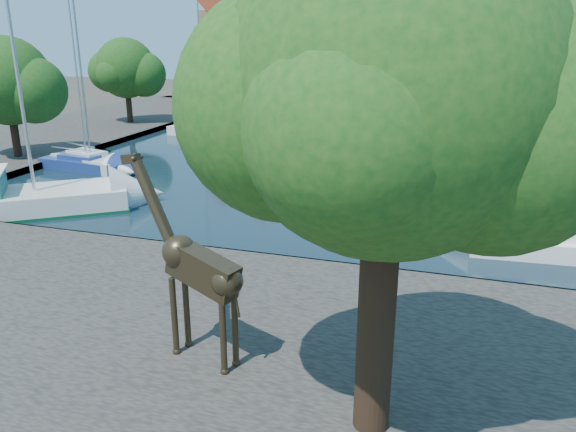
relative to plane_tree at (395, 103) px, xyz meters
name	(u,v)px	position (x,y,z in m)	size (l,w,h in m)	color
ground	(224,259)	(-7.62, 9.01, -7.67)	(160.00, 160.00, 0.00)	#38332B
water_basin	(344,148)	(-7.62, 33.01, -7.63)	(38.00, 50.00, 0.08)	black
near_quay	(130,338)	(-7.62, 2.01, -7.42)	(50.00, 14.00, 0.50)	#44403B
far_quay	(394,100)	(-7.62, 65.01, -7.42)	(60.00, 16.00, 0.50)	#44403B
left_quay	(78,130)	(-32.62, 33.01, -7.42)	(14.00, 52.00, 0.50)	#44403B
plane_tree	(395,103)	(0.00, 0.00, 0.00)	(8.32, 6.40, 10.62)	#332114
townhouse_west_end	(231,43)	(-30.62, 64.99, -0.31)	(5.44, 9.18, 14.93)	#836347
townhouse_west_mid	(271,36)	(-24.62, 64.99, 0.56)	(5.94, 9.18, 16.79)	tan
townhouse_west_inner	(318,43)	(-18.12, 64.99, -0.32)	(6.43, 9.18, 15.15)	silver
townhouse_center	(367,35)	(-11.62, 64.99, 0.69)	(5.44, 9.18, 16.93)	brown
townhouse_east_inner	(414,41)	(-5.62, 64.99, 0.06)	(5.94, 9.18, 15.79)	#C0AD89
townhouse_east_mid	(468,38)	(0.88, 64.99, 0.43)	(6.43, 9.18, 16.65)	beige
townhouse_east_end	(523,47)	(7.38, 64.99, -0.56)	(5.44, 9.18, 14.43)	brown
far_tree_far_west	(223,61)	(-29.51, 59.50, -2.49)	(7.28, 5.60, 7.68)	#332114
far_tree_west	(281,63)	(-21.52, 59.50, -2.60)	(6.76, 5.20, 7.36)	#332114
far_tree_mid_west	(343,62)	(-13.51, 59.50, -2.38)	(7.80, 6.00, 8.00)	#332114
far_tree_mid_east	(409,64)	(-5.52, 59.50, -2.54)	(7.02, 5.40, 7.52)	#332114
far_tree_east	(479,65)	(2.49, 59.50, -2.43)	(7.54, 5.80, 7.84)	#332114
far_tree_far_east	(555,67)	(10.48, 59.50, -2.60)	(6.76, 5.20, 7.36)	#332114
side_tree_left_near	(9,84)	(-28.51, 21.00, -2.18)	(7.80, 6.00, 8.20)	#332114
side_tree_left_far	(127,70)	(-29.51, 37.00, -2.29)	(7.28, 5.60, 7.88)	#332114
giraffe_statue	(194,266)	(-5.05, 1.41, -4.51)	(3.72, 1.46, 5.41)	#342A1A
sailboat_left_a	(91,159)	(-22.52, 20.91, -6.97)	(6.39, 3.87, 11.00)	silver
sailboat_left_b	(87,161)	(-22.62, 20.59, -7.06)	(6.77, 3.11, 11.37)	navy
sailboat_left_c	(203,129)	(-20.54, 34.25, -6.98)	(6.58, 3.18, 11.07)	silver
sailboat_left_d	(268,110)	(-19.62, 48.84, -7.10)	(4.99, 3.05, 7.58)	white
sailboat_left_e	(258,113)	(-19.62, 45.59, -7.07)	(6.60, 2.99, 9.15)	silver
sailboat_right_a	(555,241)	(5.36, 13.40, -6.99)	(6.98, 2.87, 11.05)	white
sailboat_right_b	(559,168)	(7.38, 27.77, -7.03)	(7.78, 3.58, 12.05)	navy
sailboat_right_c	(531,135)	(6.81, 39.70, -7.01)	(7.30, 4.75, 11.49)	white
sailboat_right_d	(497,123)	(4.38, 46.22, -7.11)	(4.26, 1.62, 7.14)	silver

